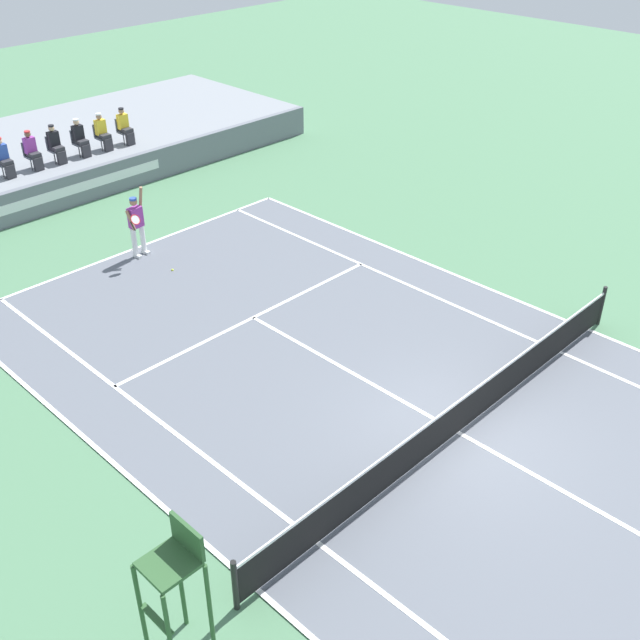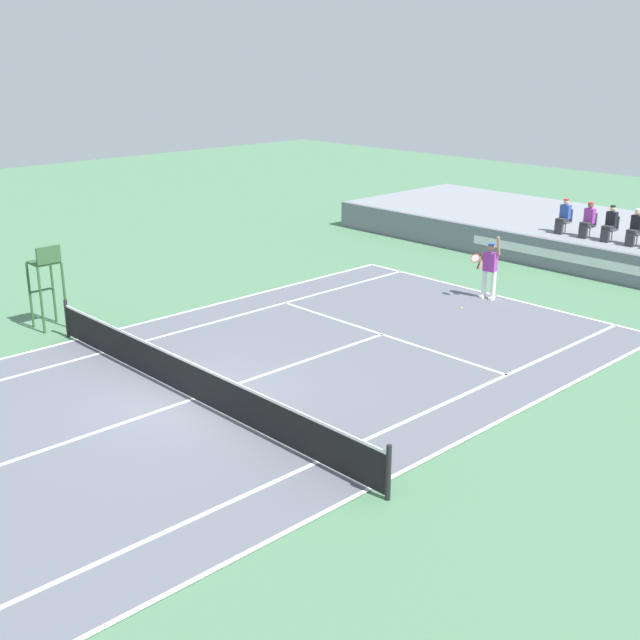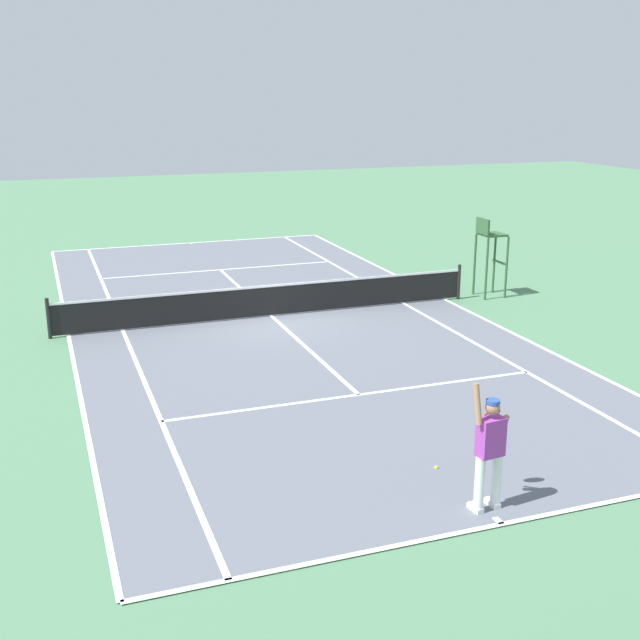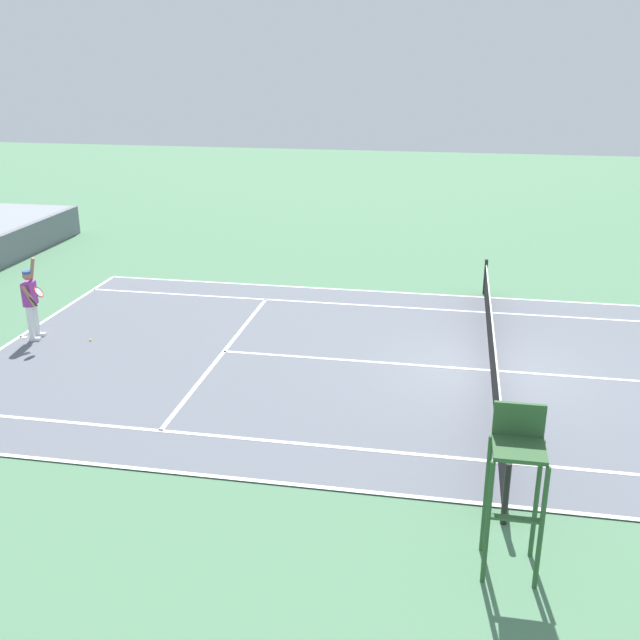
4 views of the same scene
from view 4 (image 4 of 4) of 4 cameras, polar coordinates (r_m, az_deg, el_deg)
name	(u,v)px [view 4 (image 4 of 4)]	position (r m, az deg, el deg)	size (l,w,h in m)	color
ground_plane	(490,371)	(17.52, 13.02, -3.88)	(80.00, 80.00, 0.00)	#4C7A56
court	(490,371)	(17.51, 13.02, -3.85)	(11.08, 23.88, 0.03)	slate
net	(492,350)	(17.32, 13.15, -2.30)	(11.98, 0.10, 1.07)	black
tennis_player	(31,302)	(20.00, -21.40, 1.29)	(0.75, 0.70, 2.08)	white
tennis_ball	(91,340)	(19.66, -17.29, -1.51)	(0.07, 0.07, 0.07)	#D1E533
umpire_chair	(516,471)	(10.62, 14.91, -11.17)	(0.77, 0.77, 2.44)	#2D562D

